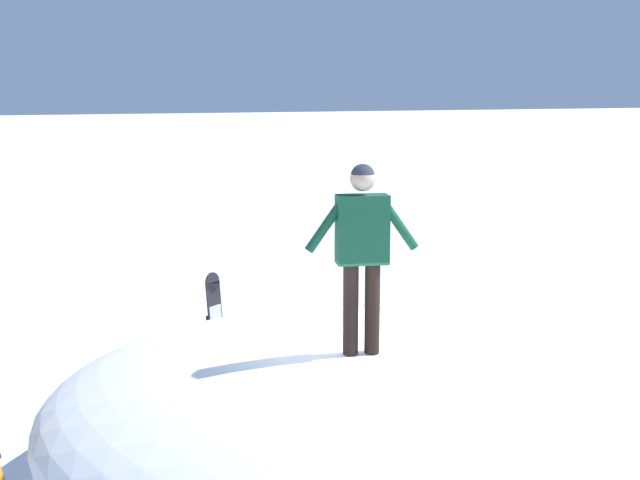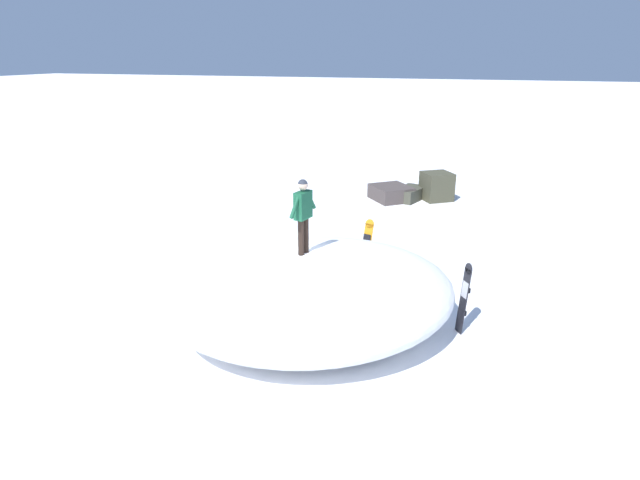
# 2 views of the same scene
# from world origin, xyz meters

# --- Properties ---
(ground) EXTENTS (240.00, 240.00, 0.00)m
(ground) POSITION_xyz_m (0.00, 0.00, 0.00)
(ground) COLOR white
(snow_mound) EXTENTS (8.92, 8.87, 1.64)m
(snow_mound) POSITION_xyz_m (-0.47, 0.09, 0.82)
(snow_mound) COLOR white
(snow_mound) RESTS_ON ground
(snowboarder_standing) EXTENTS (0.31, 1.03, 1.74)m
(snowboarder_standing) POSITION_xyz_m (-0.75, 0.30, 2.68)
(snowboarder_standing) COLOR black
(snowboarder_standing) RESTS_ON snow_mound
(snowboard_primary_upright) EXTENTS (0.37, 0.45, 1.54)m
(snowboard_primary_upright) POSITION_xyz_m (-0.01, 3.52, 0.79)
(snowboard_primary_upright) COLOR orange
(snowboard_primary_upright) RESTS_ON ground
(snowboard_secondary_upright) EXTENTS (0.27, 0.30, 1.67)m
(snowboard_secondary_upright) POSITION_xyz_m (2.88, 0.74, 0.86)
(snowboard_secondary_upright) COLOR black
(snowboard_secondary_upright) RESTS_ON ground
(backpack_near) EXTENTS (0.43, 0.56, 0.34)m
(backpack_near) POSITION_xyz_m (-3.68, -0.10, 0.18)
(backpack_near) COLOR #383D23
(backpack_near) RESTS_ON ground
(rock_outcrop) EXTENTS (3.70, 2.49, 1.18)m
(rock_outcrop) POSITION_xyz_m (0.07, 11.89, 0.41)
(rock_outcrop) COLOR #473E3B
(rock_outcrop) RESTS_ON ground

